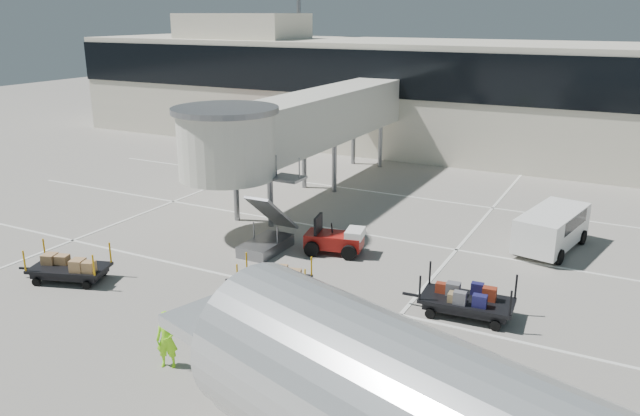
# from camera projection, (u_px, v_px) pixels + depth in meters

# --- Properties ---
(ground) EXTENTS (140.00, 140.00, 0.00)m
(ground) POSITION_uv_depth(u_px,v_px,m) (225.00, 302.00, 22.54)
(ground) COLOR #9F9A8E
(ground) RESTS_ON ground
(lane_markings) EXTENTS (40.00, 30.00, 0.02)m
(lane_markings) POSITION_uv_depth(u_px,v_px,m) (326.00, 225.00, 30.73)
(lane_markings) COLOR white
(lane_markings) RESTS_ON ground
(terminal) EXTENTS (64.00, 12.11, 15.20)m
(terminal) POSITION_uv_depth(u_px,v_px,m) (454.00, 95.00, 46.80)
(terminal) COLOR beige
(terminal) RESTS_ON ground
(jet_bridge) EXTENTS (5.70, 20.40, 6.03)m
(jet_bridge) POSITION_uv_depth(u_px,v_px,m) (296.00, 125.00, 33.39)
(jet_bridge) COLOR silver
(jet_bridge) RESTS_ON ground
(baggage_tug) EXTENTS (2.69, 2.04, 1.64)m
(baggage_tug) POSITION_uv_depth(u_px,v_px,m) (336.00, 240.00, 27.03)
(baggage_tug) COLOR maroon
(baggage_tug) RESTS_ON ground
(suitcase_cart) EXTENTS (3.89, 1.77, 1.51)m
(suitcase_cart) POSITION_uv_depth(u_px,v_px,m) (467.00, 301.00, 21.44)
(suitcase_cart) COLOR black
(suitcase_cart) RESTS_ON ground
(box_cart_near) EXTENTS (3.32, 2.04, 1.28)m
(box_cart_near) POSITION_uv_depth(u_px,v_px,m) (275.00, 279.00, 23.22)
(box_cart_near) COLOR black
(box_cart_near) RESTS_ON ground
(box_cart_far) EXTENTS (3.68, 2.33, 1.42)m
(box_cart_far) POSITION_uv_depth(u_px,v_px,m) (69.00, 268.00, 24.22)
(box_cart_far) COLOR black
(box_cart_far) RESTS_ON ground
(ground_worker) EXTENTS (0.75, 0.64, 1.75)m
(ground_worker) POSITION_uv_depth(u_px,v_px,m) (167.00, 340.00, 18.21)
(ground_worker) COLOR #7DDD17
(ground_worker) RESTS_ON ground
(minivan) EXTENTS (2.73, 4.89, 1.75)m
(minivan) POSITION_uv_depth(u_px,v_px,m) (553.00, 226.00, 27.44)
(minivan) COLOR white
(minivan) RESTS_ON ground
(belt_loader) EXTENTS (4.86, 2.89, 2.21)m
(belt_loader) POSITION_uv_depth(u_px,v_px,m) (238.00, 142.00, 46.23)
(belt_loader) COLOR maroon
(belt_loader) RESTS_ON ground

